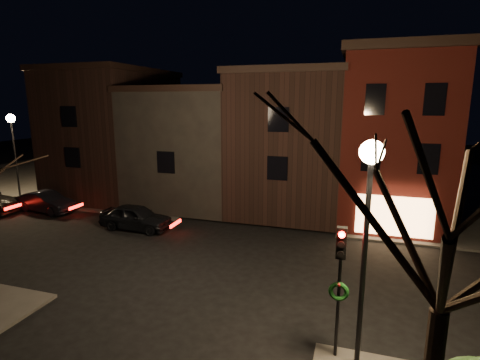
# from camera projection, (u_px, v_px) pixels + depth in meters

# --- Properties ---
(ground) EXTENTS (120.00, 120.00, 0.00)m
(ground) POSITION_uv_depth(u_px,v_px,m) (221.00, 262.00, 17.85)
(ground) COLOR black
(ground) RESTS_ON ground
(sidewalk_far_left) EXTENTS (30.00, 30.00, 0.12)m
(sidewalk_far_left) POSITION_uv_depth(u_px,v_px,m) (117.00, 169.00, 42.38)
(sidewalk_far_left) COLOR #2D2B28
(sidewalk_far_left) RESTS_ON ground
(corner_building) EXTENTS (6.50, 8.50, 10.50)m
(corner_building) POSITION_uv_depth(u_px,v_px,m) (394.00, 136.00, 23.24)
(corner_building) COLOR #47100C
(corner_building) RESTS_ON ground
(row_building_a) EXTENTS (7.30, 10.30, 9.40)m
(row_building_a) POSITION_uv_depth(u_px,v_px,m) (293.00, 141.00, 26.22)
(row_building_a) COLOR black
(row_building_a) RESTS_ON ground
(row_building_b) EXTENTS (7.80, 10.30, 8.40)m
(row_building_b) POSITION_uv_depth(u_px,v_px,m) (198.00, 144.00, 28.45)
(row_building_b) COLOR black
(row_building_b) RESTS_ON ground
(row_building_c) EXTENTS (7.30, 10.30, 9.90)m
(row_building_c) POSITION_uv_depth(u_px,v_px,m) (116.00, 132.00, 30.42)
(row_building_c) COLOR black
(row_building_c) RESTS_ON ground
(street_lamp_near) EXTENTS (0.60, 0.60, 6.48)m
(street_lamp_near) POSITION_uv_depth(u_px,v_px,m) (369.00, 196.00, 9.36)
(street_lamp_near) COLOR black
(street_lamp_near) RESTS_ON sidewalk_near_right
(street_lamp_far) EXTENTS (0.60, 0.60, 6.48)m
(street_lamp_far) POSITION_uv_depth(u_px,v_px,m) (12.00, 133.00, 28.15)
(street_lamp_far) COLOR black
(street_lamp_far) RESTS_ON sidewalk_far_left
(traffic_signal) EXTENTS (0.58, 0.38, 4.05)m
(traffic_signal) POSITION_uv_depth(u_px,v_px,m) (340.00, 273.00, 10.48)
(traffic_signal) COLOR black
(traffic_signal) RESTS_ON sidewalk_near_right
(bare_tree_right) EXTENTS (6.40, 6.40, 8.50)m
(bare_tree_right) POSITION_uv_depth(u_px,v_px,m) (455.00, 182.00, 6.45)
(bare_tree_right) COLOR black
(bare_tree_right) RESTS_ON sidewalk_near_right
(parked_car_a) EXTENTS (4.42, 1.84, 1.50)m
(parked_car_a) POSITION_uv_depth(u_px,v_px,m) (136.00, 217.00, 22.36)
(parked_car_a) COLOR black
(parked_car_a) RESTS_ON ground
(parked_car_b) EXTENTS (4.49, 2.05, 1.43)m
(parked_car_b) POSITION_uv_depth(u_px,v_px,m) (46.00, 202.00, 25.85)
(parked_car_b) COLOR black
(parked_car_b) RESTS_ON ground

